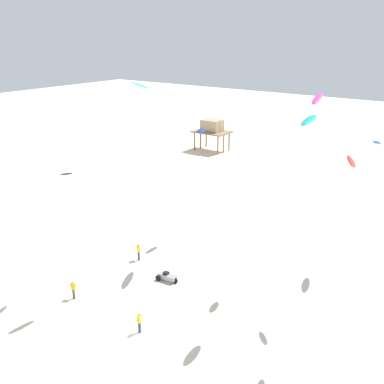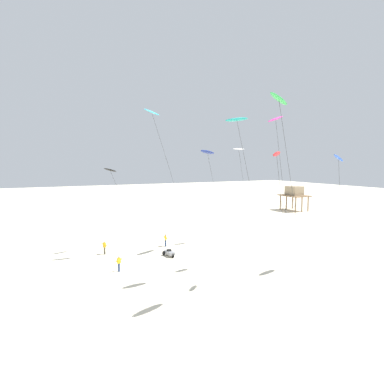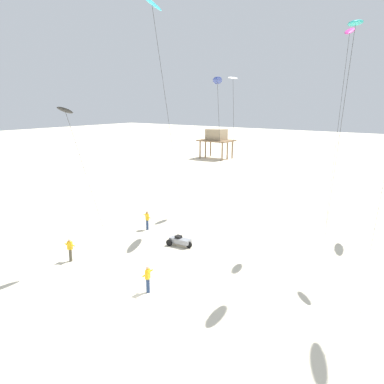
# 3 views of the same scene
# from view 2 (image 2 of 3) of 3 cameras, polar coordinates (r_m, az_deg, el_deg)

# --- Properties ---
(ground_plane) EXTENTS (260.00, 260.00, 0.00)m
(ground_plane) POSITION_cam_2_polar(r_m,az_deg,el_deg) (38.31, -12.80, -12.45)
(ground_plane) COLOR beige
(kite_blue) EXTENTS (1.78, 3.61, 12.33)m
(kite_blue) POSITION_cam_2_polar(r_m,az_deg,el_deg) (38.59, 23.01, 5.01)
(kite_blue) COLOR blue
(kite_blue) RESTS_ON ground
(kite_cyan) EXTENTS (3.15, 7.91, 17.63)m
(kite_cyan) POSITION_cam_2_polar(r_m,az_deg,el_deg) (41.54, -6.43, 12.29)
(kite_cyan) COLOR #33BFE0
(kite_cyan) RESTS_ON ground
(kite_red) EXTENTS (1.94, 3.81, 12.47)m
(kite_red) POSITION_cam_2_polar(r_m,az_deg,el_deg) (32.10, 13.81, 5.64)
(kite_red) COLOR red
(kite_red) RESTS_ON ground
(kite_black) EXTENTS (2.45, 5.37, 10.72)m
(kite_black) POSITION_cam_2_polar(r_m,az_deg,el_deg) (44.46, -13.21, 3.28)
(kite_black) COLOR black
(kite_black) RESTS_ON ground
(kite_white) EXTENTS (1.76, 4.36, 13.29)m
(kite_white) POSITION_cam_2_polar(r_m,az_deg,el_deg) (48.57, 7.75, 6.72)
(kite_white) COLOR white
(kite_white) RESTS_ON ground
(kite_green) EXTENTS (3.37, 7.18, 16.62)m
(kite_green) POSITION_cam_2_polar(r_m,az_deg,el_deg) (28.05, 14.19, 14.26)
(kite_green) COLOR green
(kite_green) RESTS_ON ground
(kite_magenta) EXTENTS (2.16, 5.26, 16.32)m
(kite_magenta) POSITION_cam_2_polar(r_m,az_deg,el_deg) (37.76, 13.66, 11.28)
(kite_magenta) COLOR #D8339E
(kite_magenta) RESTS_ON ground
(kite_teal) EXTENTS (2.90, 6.98, 15.64)m
(kite_teal) POSITION_cam_2_polar(r_m,az_deg,el_deg) (32.51, 7.46, 11.53)
(kite_teal) COLOR teal
(kite_teal) RESTS_ON ground
(kite_navy) EXTENTS (2.64, 5.18, 12.99)m
(kite_navy) POSITION_cam_2_polar(r_m,az_deg,el_deg) (43.52, 2.60, 6.50)
(kite_navy) COLOR navy
(kite_navy) RESTS_ON ground
(kite_flyer_nearest) EXTENTS (0.69, 0.68, 1.67)m
(kite_flyer_nearest) POSITION_cam_2_polar(r_m,az_deg,el_deg) (47.12, -4.39, -7.88)
(kite_flyer_nearest) COLOR navy
(kite_flyer_nearest) RESTS_ON ground
(kite_flyer_middle) EXTENTS (0.64, 0.66, 1.67)m
(kite_flyer_middle) POSITION_cam_2_polar(r_m,az_deg,el_deg) (37.43, -11.96, -11.42)
(kite_flyer_middle) COLOR navy
(kite_flyer_middle) RESTS_ON ground
(kite_flyer_furthest) EXTENTS (0.69, 0.68, 1.67)m
(kite_flyer_furthest) POSITION_cam_2_polar(r_m,az_deg,el_deg) (44.49, -14.22, -8.81)
(kite_flyer_furthest) COLOR #4C4738
(kite_flyer_furthest) RESTS_ON ground
(stilt_house) EXTENTS (6.34, 4.66, 5.70)m
(stilt_house) POSITION_cam_2_polar(r_m,az_deg,el_deg) (83.70, 16.50, -0.08)
(stilt_house) COLOR #846647
(stilt_house) RESTS_ON ground
(beach_buggy) EXTENTS (2.09, 1.06, 0.82)m
(beach_buggy) POSITION_cam_2_polar(r_m,az_deg,el_deg) (42.54, -3.74, -9.95)
(beach_buggy) COLOR gray
(beach_buggy) RESTS_ON ground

